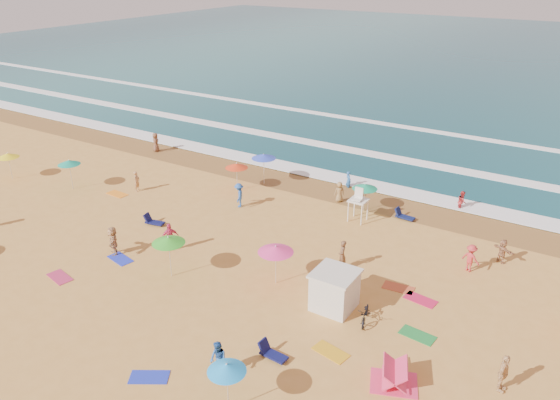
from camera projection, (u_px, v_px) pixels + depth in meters
The scene contains 13 objects.
ground at pixel (237, 259), 33.09m from camera, with size 220.00×220.00×0.00m, color gold.
ocean at pixel (512, 58), 98.13m from camera, with size 220.00×140.00×0.18m, color #0C4756.
wet_sand at pixel (331, 190), 42.77m from camera, with size 220.00×220.00×0.00m, color olive.
surf_foam at pixel (375, 157), 49.56m from camera, with size 200.00×18.70×0.05m.
cabana at pixel (335, 291), 28.14m from camera, with size 2.00×2.00×2.00m, color silver.
cabana_roof at pixel (335, 273), 27.71m from camera, with size 2.20×2.20×0.12m, color silver.
bicycle at pixel (366, 314), 27.21m from camera, with size 0.63×1.81×0.95m, color black.
lifeguard_stand at pixel (358, 207), 37.48m from camera, with size 1.20×1.20×2.10m, color white, non-canonical shape.
beach_umbrellas at pixel (254, 233), 31.62m from camera, with size 51.82×25.77×0.80m.
loungers at pixel (315, 301), 28.76m from camera, with size 64.72×20.19×0.34m.
towels at pixel (168, 280), 30.89m from camera, with size 34.43×15.97×0.03m.
popup_tents at pixel (552, 356), 24.16m from camera, with size 13.43×11.47×1.20m.
beachgoers at pixel (276, 226), 35.29m from camera, with size 38.61×26.67×2.09m.
Camera 1 is at (17.44, -22.99, 16.79)m, focal length 35.00 mm.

